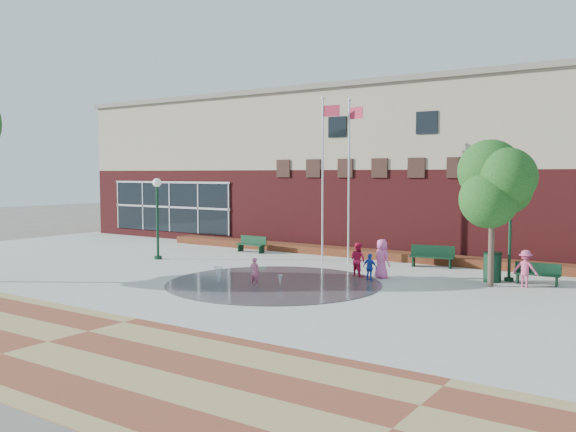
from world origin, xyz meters
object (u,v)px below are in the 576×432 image
Objects in this scene: flagpole_left at (324,171)px; bench_left at (251,247)px; trash_can at (492,267)px; child_splash at (255,272)px; flagpole_right at (350,172)px.

bench_left is (-5.16, 1.03, -4.14)m from flagpole_left.
bench_left is at bearing 172.13° from trash_can.
flagpole_left is 7.86m from child_splash.
bench_left is (-6.26, 0.46, -4.10)m from flagpole_right.
child_splash is (6.12, -7.80, 0.26)m from bench_left.
flagpole_right is 7.50m from bench_left.
child_splash is (0.96, -6.76, -3.88)m from flagpole_left.
bench_left is 1.52× the size of trash_can.
flagpole_right is 8.28m from child_splash.
bench_left is at bearing -60.89° from child_splash.
flagpole_left reaches higher than bench_left.
trash_can is at bearing 7.06° from flagpole_right.
flagpole_left is 1.01× the size of flagpole_right.
flagpole_left is 7.19× the size of child_splash.
flagpole_right is 6.55× the size of trash_can.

